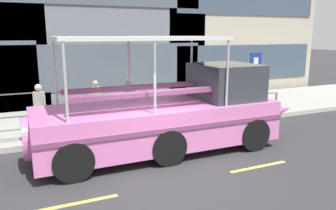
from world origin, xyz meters
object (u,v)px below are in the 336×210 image
parking_sign (255,72)px  pedestrian_near_stern (39,104)px  pedestrian_mid_right (96,97)px  pedestrian_mid_left (129,94)px  duck_tour_boat (174,114)px  pedestrian_near_bow (221,89)px

parking_sign → pedestrian_near_stern: 8.79m
pedestrian_mid_right → pedestrian_near_stern: pedestrian_near_stern is taller
pedestrian_mid_right → pedestrian_near_stern: 2.19m
pedestrian_mid_left → pedestrian_mid_right: (-1.24, 0.30, -0.05)m
parking_sign → pedestrian_mid_left: 5.55m
duck_tour_boat → pedestrian_mid_left: 3.39m
pedestrian_mid_right → pedestrian_near_stern: bearing=-160.4°
parking_sign → pedestrian_near_bow: 1.71m
parking_sign → pedestrian_near_bow: (-1.56, 0.17, -0.69)m
pedestrian_near_bow → pedestrian_mid_right: (-5.14, 0.82, -0.06)m
parking_sign → pedestrian_mid_left: (-5.46, 0.70, -0.71)m
pedestrian_mid_left → duck_tour_boat: bearing=-84.1°
duck_tour_boat → pedestrian_near_bow: duck_tour_boat is taller
parking_sign → pedestrian_mid_left: parking_sign is taller
duck_tour_boat → pedestrian_near_stern: duck_tour_boat is taller
pedestrian_mid_right → pedestrian_near_stern: size_ratio=0.95×
parking_sign → duck_tour_boat: duck_tour_boat is taller
parking_sign → duck_tour_boat: bearing=-152.4°
pedestrian_mid_left → pedestrian_near_stern: 3.33m
duck_tour_boat → pedestrian_mid_left: duck_tour_boat is taller
pedestrian_near_bow → pedestrian_near_stern: size_ratio=1.01×
pedestrian_near_bow → pedestrian_near_stern: (-7.20, 0.09, -0.01)m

